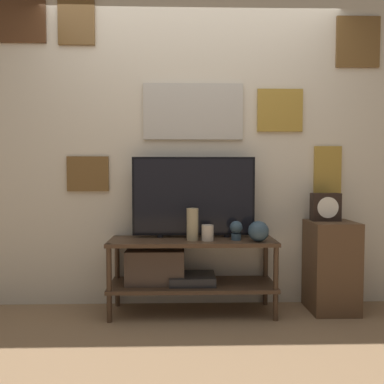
{
  "coord_description": "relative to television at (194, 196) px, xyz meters",
  "views": [
    {
      "loc": [
        -0.08,
        -2.7,
        1.11
      ],
      "look_at": [
        -0.0,
        0.25,
        0.97
      ],
      "focal_mm": 35.0,
      "sensor_mm": 36.0,
      "label": 1
    }
  ],
  "objects": [
    {
      "name": "mantel_clock",
      "position": [
        1.08,
        -0.02,
        -0.09
      ],
      "size": [
        0.23,
        0.11,
        0.23
      ],
      "color": "black",
      "rests_on": "side_table"
    },
    {
      "name": "candle_jar",
      "position": [
        0.1,
        -0.15,
        -0.28
      ],
      "size": [
        0.1,
        0.1,
        0.12
      ],
      "color": "#C1B29E",
      "rests_on": "media_console"
    },
    {
      "name": "wall_back",
      "position": [
        -0.01,
        0.16,
        0.43
      ],
      "size": [
        6.4,
        0.08,
        2.7
      ],
      "color": "beige",
      "rests_on": "ground_plane"
    },
    {
      "name": "television",
      "position": [
        0.0,
        0.0,
        0.0
      ],
      "size": [
        1.0,
        0.05,
        0.66
      ],
      "color": "black",
      "rests_on": "media_console"
    },
    {
      "name": "side_table",
      "position": [
        1.12,
        -0.07,
        -0.57
      ],
      "size": [
        0.36,
        0.37,
        0.73
      ],
      "color": "#513823",
      "rests_on": "ground_plane"
    },
    {
      "name": "vase_tall_ceramic",
      "position": [
        -0.01,
        -0.13,
        -0.21
      ],
      "size": [
        0.09,
        0.09,
        0.25
      ],
      "color": "tan",
      "rests_on": "media_console"
    },
    {
      "name": "decorative_bust",
      "position": [
        0.33,
        -0.13,
        -0.25
      ],
      "size": [
        0.1,
        0.1,
        0.15
      ],
      "color": "#2D4251",
      "rests_on": "media_console"
    },
    {
      "name": "media_console",
      "position": [
        -0.13,
        -0.09,
        -0.56
      ],
      "size": [
        1.32,
        0.41,
        0.59
      ],
      "color": "#422D1E",
      "rests_on": "ground_plane"
    },
    {
      "name": "vase_round_glass",
      "position": [
        0.49,
        -0.2,
        -0.26
      ],
      "size": [
        0.16,
        0.16,
        0.16
      ],
      "color": "#2D4251",
      "rests_on": "media_console"
    },
    {
      "name": "ground_plane",
      "position": [
        -0.01,
        -0.33,
        -0.93
      ],
      "size": [
        12.0,
        12.0,
        0.0
      ],
      "primitive_type": "plane",
      "color": "#846647"
    }
  ]
}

